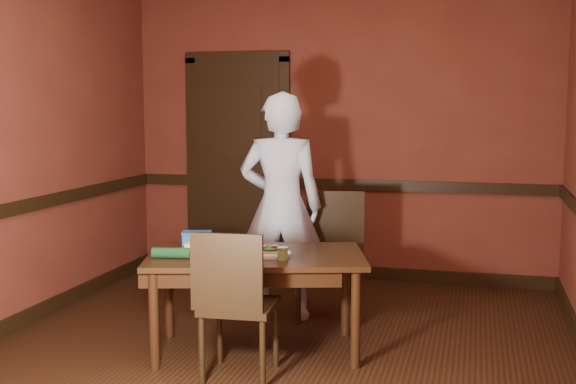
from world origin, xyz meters
The scene contains 18 objects.
floor centered at (0.00, 0.00, 0.00)m, with size 4.00×4.50×0.01m, color black.
wall_back centered at (0.00, 2.25, 1.35)m, with size 4.00×0.02×2.70m, color maroon.
wall_front centered at (0.00, -2.25, 1.35)m, with size 4.00×0.02×2.70m, color maroon.
wall_left centered at (-2.00, 0.00, 1.35)m, with size 0.02×4.50×2.70m, color maroon.
dado_back centered at (0.00, 2.23, 0.90)m, with size 4.00×0.03×0.10m, color black.
dado_left centered at (-1.99, 0.00, 0.90)m, with size 0.03×4.50×0.10m, color black.
baseboard_back centered at (0.00, 2.23, 0.06)m, with size 4.00×0.03×0.12m, color black.
baseboard_left centered at (-1.99, 0.00, 0.06)m, with size 0.03×4.50×0.12m, color black.
door centered at (-1.00, 2.22, 1.09)m, with size 1.05×0.07×2.20m.
dining_table centered at (-0.14, 0.05, 0.33)m, with size 1.42×0.80×0.67m, color black.
chair_far centered at (0.15, 0.92, 0.49)m, with size 0.45×0.45×0.97m, color black, non-canonical shape.
chair_near centered at (-0.10, -0.40, 0.46)m, with size 0.43×0.43×0.92m, color black, non-canonical shape.
person centered at (-0.19, 0.86, 0.87)m, with size 0.64×0.42×1.75m, color silver.
sandwich_plate centered at (-0.04, 0.03, 0.69)m, with size 0.27×0.27×0.07m.
sauce_jar centered at (0.08, -0.09, 0.71)m, with size 0.07×0.07×0.08m.
cheese_saucer centered at (-0.57, 0.04, 0.69)m, with size 0.17×0.17×0.05m.
food_tub centered at (-0.65, 0.28, 0.71)m, with size 0.24×0.19×0.09m.
wrapped_veg centered at (-0.63, -0.22, 0.70)m, with size 0.07×0.07×0.25m, color #123C1A.
Camera 1 is at (1.26, -4.44, 1.66)m, focal length 45.00 mm.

